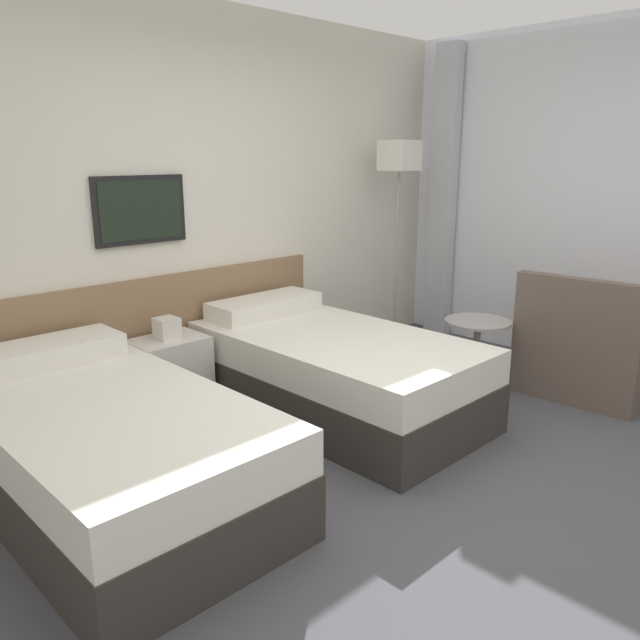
# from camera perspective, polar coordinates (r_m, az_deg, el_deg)

# --- Properties ---
(ground_plane) EXTENTS (16.00, 16.00, 0.00)m
(ground_plane) POSITION_cam_1_polar(r_m,az_deg,el_deg) (3.45, 9.95, -14.75)
(ground_plane) COLOR #47474C
(wall_headboard) EXTENTS (10.00, 0.10, 2.70)m
(wall_headboard) POSITION_cam_1_polar(r_m,az_deg,el_deg) (4.52, -11.64, 9.61)
(wall_headboard) COLOR beige
(wall_headboard) RESTS_ON ground_plane
(bed_near_door) EXTENTS (1.07, 1.95, 0.67)m
(bed_near_door) POSITION_cam_1_polar(r_m,az_deg,el_deg) (3.33, -18.83, -11.06)
(bed_near_door) COLOR #332D28
(bed_near_door) RESTS_ON ground_plane
(bed_near_window) EXTENTS (1.07, 1.95, 0.67)m
(bed_near_window) POSITION_cam_1_polar(r_m,az_deg,el_deg) (4.20, 1.33, -4.74)
(bed_near_window) COLOR #332D28
(bed_near_window) RESTS_ON ground_plane
(nightstand) EXTENTS (0.48, 0.35, 0.66)m
(nightstand) POSITION_cam_1_polar(r_m,az_deg,el_deg) (4.29, -13.55, -4.86)
(nightstand) COLOR beige
(nightstand) RESTS_ON ground_plane
(floor_lamp) EXTENTS (0.27, 0.27, 1.81)m
(floor_lamp) POSITION_cam_1_polar(r_m,az_deg,el_deg) (5.45, 7.24, 13.38)
(floor_lamp) COLOR #9E9993
(floor_lamp) RESTS_ON ground_plane
(side_table) EXTENTS (0.48, 0.48, 0.52)m
(side_table) POSITION_cam_1_polar(r_m,az_deg,el_deg) (4.71, 14.14, -1.84)
(side_table) COLOR gray
(side_table) RESTS_ON ground_plane
(armchair) EXTENTS (0.82, 0.91, 0.89)m
(armchair) POSITION_cam_1_polar(r_m,az_deg,el_deg) (4.92, 23.20, -2.95)
(armchair) COLOR brown
(armchair) RESTS_ON ground_plane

